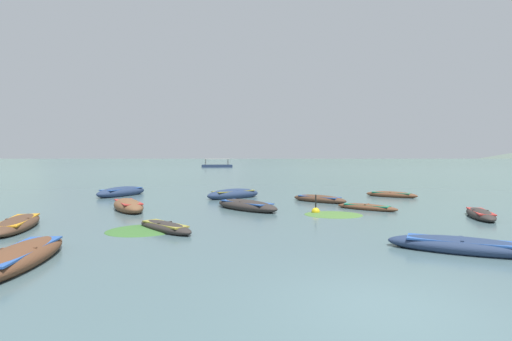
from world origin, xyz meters
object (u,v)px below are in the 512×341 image
object	(u,v)px
rowboat_6	(17,224)
rowboat_1	(246,206)
rowboat_0	(319,199)
rowboat_2	(462,246)
ferry_0	(217,166)
rowboat_3	(233,194)
rowboat_10	(165,227)
rowboat_8	(367,207)
rowboat_11	(480,214)
rowboat_5	(128,206)
rowboat_9	(391,195)
rowboat_4	(19,257)
mooring_buoy	(316,211)
rowboat_7	(122,192)

from	to	relation	value
rowboat_6	rowboat_1	bearing A→B (deg)	29.56
rowboat_0	rowboat_2	bearing A→B (deg)	-83.01
ferry_0	rowboat_6	bearing A→B (deg)	-91.22
rowboat_3	rowboat_10	distance (m)	11.24
rowboat_2	rowboat_8	xyz separation A→B (m)	(0.23, 8.65, -0.05)
rowboat_1	rowboat_11	size ratio (longest dim) A/B	1.21
rowboat_10	ferry_0	world-z (taller)	ferry_0
rowboat_1	rowboat_5	distance (m)	5.94
rowboat_6	rowboat_9	xyz separation A→B (m)	(18.41, 10.67, -0.02)
rowboat_0	rowboat_9	size ratio (longest dim) A/B	1.02
rowboat_0	rowboat_10	bearing A→B (deg)	-130.54
rowboat_3	rowboat_9	size ratio (longest dim) A/B	1.21
rowboat_3	rowboat_5	bearing A→B (deg)	-133.19
rowboat_10	rowboat_11	world-z (taller)	rowboat_11
rowboat_11	ferry_0	xyz separation A→B (m)	(-16.91, 87.27, 0.30)
rowboat_3	ferry_0	world-z (taller)	ferry_0
rowboat_4	rowboat_2	bearing A→B (deg)	3.88
rowboat_4	mooring_buoy	xyz separation A→B (m)	(9.01, 8.23, -0.09)
rowboat_8	rowboat_11	size ratio (longest dim) A/B	0.86
rowboat_1	rowboat_7	distance (m)	11.30
rowboat_5	rowboat_10	bearing A→B (deg)	-62.06
rowboat_1	rowboat_9	xyz separation A→B (m)	(9.82, 5.80, -0.05)
ferry_0	mooring_buoy	distance (m)	86.27
ferry_0	rowboat_7	bearing A→B (deg)	-91.38
rowboat_0	rowboat_3	world-z (taller)	rowboat_3
rowboat_0	rowboat_11	world-z (taller)	rowboat_0
rowboat_3	mooring_buoy	distance (m)	8.08
rowboat_5	rowboat_8	xyz separation A→B (m)	(12.04, -0.28, -0.10)
rowboat_6	rowboat_10	distance (m)	5.59
rowboat_1	rowboat_5	bearing A→B (deg)	-179.92
rowboat_4	rowboat_8	size ratio (longest dim) A/B	1.52
rowboat_10	rowboat_5	bearing A→B (deg)	117.94
rowboat_2	rowboat_7	distance (m)	21.80
rowboat_6	ferry_0	size ratio (longest dim) A/B	0.51
rowboat_3	rowboat_8	distance (m)	8.99
mooring_buoy	rowboat_9	bearing A→B (deg)	48.02
rowboat_0	rowboat_2	xyz separation A→B (m)	(1.48, -12.12, 0.00)
rowboat_7	rowboat_0	bearing A→B (deg)	-18.10
rowboat_8	ferry_0	distance (m)	85.45
rowboat_5	rowboat_11	bearing A→B (deg)	-10.74
rowboat_4	ferry_0	size ratio (longest dim) A/B	0.52
rowboat_8	rowboat_2	bearing A→B (deg)	-91.51
rowboat_0	rowboat_7	size ratio (longest dim) A/B	0.73
ferry_0	mooring_buoy	size ratio (longest dim) A/B	8.37
rowboat_0	ferry_0	bearing A→B (deg)	97.79
rowboat_2	rowboat_5	world-z (taller)	rowboat_5
rowboat_5	rowboat_10	distance (m)	6.22
rowboat_2	mooring_buoy	bearing A→B (deg)	109.44
rowboat_0	rowboat_5	distance (m)	10.81
rowboat_6	rowboat_9	world-z (taller)	rowboat_6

